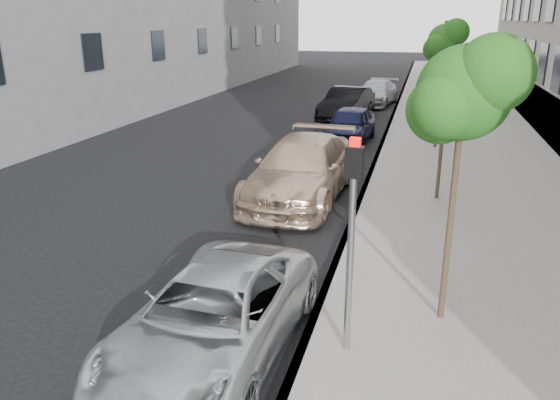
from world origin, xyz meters
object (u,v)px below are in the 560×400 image
at_px(suv, 302,169).
at_px(sedan_blue, 350,125).
at_px(minivan, 214,316).
at_px(tree_mid, 449,76).
at_px(tree_far, 445,41).
at_px(signal_pole, 352,223).
at_px(tree_near, 466,93).
at_px(sedan_black, 347,104).
at_px(sedan_rear, 376,93).

height_order(suv, sedan_blue, suv).
height_order(minivan, sedan_blue, sedan_blue).
xyz_separation_m(tree_mid, sedan_blue, (-3.43, 7.14, -2.70)).
bearing_deg(tree_far, sedan_blue, 169.42).
bearing_deg(minivan, sedan_blue, 93.33).
relative_size(tree_mid, signal_pole, 1.27).
distance_m(tree_near, sedan_black, 19.47).
height_order(tree_mid, minivan, tree_mid).
bearing_deg(sedan_black, suv, -78.66).
bearing_deg(tree_far, tree_mid, -90.00).
height_order(tree_near, sedan_rear, tree_near).
bearing_deg(sedan_blue, suv, -88.98).
xyz_separation_m(tree_near, sedan_blue, (-3.43, 13.64, -3.09)).
bearing_deg(tree_near, suv, 121.88).
height_order(tree_near, minivan, tree_near).
height_order(sedan_blue, sedan_black, sedan_black).
relative_size(signal_pole, sedan_blue, 0.76).
bearing_deg(suv, tree_far, 64.76).
relative_size(signal_pole, minivan, 0.68).
distance_m(tree_mid, minivan, 9.33).
xyz_separation_m(tree_mid, minivan, (-3.33, -8.27, -2.77)).
bearing_deg(tree_mid, sedan_black, 109.21).
bearing_deg(suv, sedan_rear, 91.45).
relative_size(tree_mid, minivan, 0.86).
height_order(tree_far, suv, tree_far).
bearing_deg(tree_mid, minivan, -111.91).
xyz_separation_m(tree_mid, tree_far, (-0.00, 6.50, 0.64)).
bearing_deg(tree_near, minivan, -151.97).
bearing_deg(tree_near, sedan_blue, 104.10).
distance_m(tree_near, tree_mid, 6.51).
bearing_deg(minivan, sedan_rear, 92.96).
distance_m(sedan_black, sedan_rear, 5.50).
xyz_separation_m(tree_near, minivan, (-3.33, -1.77, -3.16)).
height_order(signal_pole, sedan_rear, signal_pole).
bearing_deg(sedan_black, sedan_blue, -71.74).
xyz_separation_m(minivan, sedan_rear, (0.00, 25.95, 0.04)).
bearing_deg(tree_mid, tree_near, -90.00).
xyz_separation_m(minivan, suv, (-0.39, 7.75, 0.18)).
height_order(tree_far, sedan_blue, tree_far).
bearing_deg(signal_pole, minivan, -162.09).
bearing_deg(sedan_blue, tree_far, -7.35).
height_order(tree_mid, sedan_black, tree_mid).
bearing_deg(tree_far, suv, -117.93).
bearing_deg(signal_pole, tree_mid, 84.27).
bearing_deg(tree_far, sedan_black, 126.57).
distance_m(tree_near, minivan, 4.92).
distance_m(tree_near, signal_pole, 2.55).
relative_size(tree_near, signal_pole, 1.41).
relative_size(tree_near, sedan_black, 0.94).
distance_m(sedan_blue, sedan_black, 5.19).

